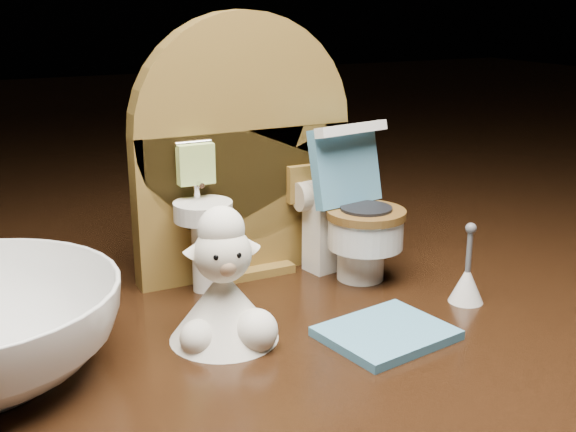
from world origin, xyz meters
name	(u,v)px	position (x,y,z in m)	size (l,w,h in m)	color
backdrop_panel	(243,163)	(0.00, 0.06, 0.07)	(0.13, 0.05, 0.15)	brown
toy_toilet	(352,221)	(0.05, 0.03, 0.03)	(0.05, 0.06, 0.09)	white
bath_mat	(386,333)	(0.02, -0.05, 0.00)	(0.06, 0.05, 0.00)	teal
toilet_brush	(467,281)	(0.09, -0.03, 0.01)	(0.02, 0.02, 0.04)	white
plush_lamb	(224,294)	(-0.05, -0.02, 0.02)	(0.05, 0.05, 0.07)	white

